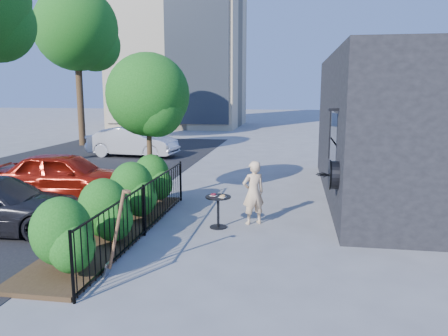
% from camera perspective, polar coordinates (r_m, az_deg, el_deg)
% --- Properties ---
extents(ground, '(120.00, 120.00, 0.00)m').
position_cam_1_polar(ground, '(9.07, -1.23, -9.31)').
color(ground, gray).
rests_on(ground, ground).
extents(shop_building, '(6.22, 9.00, 4.00)m').
position_cam_1_polar(shop_building, '(13.53, 26.21, 4.79)').
color(shop_building, black).
rests_on(shop_building, ground).
extents(fence, '(0.05, 6.05, 1.10)m').
position_cam_1_polar(fence, '(9.28, -10.43, -5.40)').
color(fence, black).
rests_on(fence, ground).
extents(planting_bed, '(1.30, 6.00, 0.08)m').
position_cam_1_polar(planting_bed, '(9.68, -14.28, -8.11)').
color(planting_bed, '#382616').
rests_on(planting_bed, ground).
extents(shrubs, '(1.10, 5.60, 1.24)m').
position_cam_1_polar(shrubs, '(9.55, -13.66, -4.21)').
color(shrubs, '#155313').
rests_on(shrubs, ground).
extents(patio_tree, '(2.20, 2.20, 3.94)m').
position_cam_1_polar(patio_tree, '(11.79, -9.66, 8.77)').
color(patio_tree, '#3F2B19').
rests_on(patio_tree, ground).
extents(street, '(9.00, 30.00, 0.01)m').
position_cam_1_polar(street, '(14.58, -27.05, -2.91)').
color(street, black).
rests_on(street, ground).
extents(street_tree_far, '(4.40, 4.40, 8.28)m').
position_cam_1_polar(street_tree_far, '(25.31, -18.63, 16.24)').
color(street_tree_far, '#3F2B19').
rests_on(street_tree_far, ground).
extents(cafe_table, '(0.57, 0.57, 0.76)m').
position_cam_1_polar(cafe_table, '(9.67, -0.76, -4.99)').
color(cafe_table, black).
rests_on(cafe_table, ground).
extents(woman, '(0.64, 0.57, 1.46)m').
position_cam_1_polar(woman, '(9.91, 3.86, -3.24)').
color(woman, beige).
rests_on(woman, ground).
extents(shovel, '(0.51, 0.20, 1.51)m').
position_cam_1_polar(shovel, '(7.34, -14.07, -8.92)').
color(shovel, brown).
rests_on(shovel, ground).
extents(car_red, '(3.95, 1.79, 1.32)m').
position_cam_1_polar(car_red, '(13.03, -20.04, -0.91)').
color(car_red, '#9B180C').
rests_on(car_red, ground).
extents(car_silver, '(4.23, 1.84, 1.35)m').
position_cam_1_polar(car_silver, '(20.40, -11.82, 3.36)').
color(car_silver, silver).
rests_on(car_silver, ground).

